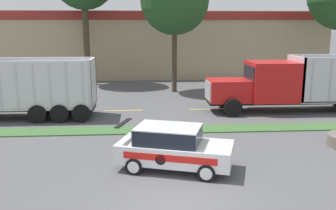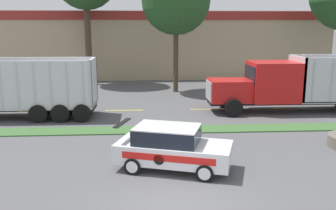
# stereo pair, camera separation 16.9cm
# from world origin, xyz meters

# --- Properties ---
(ground_plane) EXTENTS (600.00, 600.00, 0.00)m
(ground_plane) POSITION_xyz_m (0.00, 0.00, 0.00)
(ground_plane) COLOR #515154
(grass_verge) EXTENTS (120.00, 1.42, 0.06)m
(grass_verge) POSITION_xyz_m (0.00, 7.98, 0.03)
(grass_verge) COLOR #3D6633
(grass_verge) RESTS_ON ground_plane
(centre_line_3) EXTENTS (2.40, 0.14, 0.01)m
(centre_line_3) POSITION_xyz_m (-7.61, 12.69, 0.00)
(centre_line_3) COLOR yellow
(centre_line_3) RESTS_ON ground_plane
(centre_line_4) EXTENTS (2.40, 0.14, 0.01)m
(centre_line_4) POSITION_xyz_m (-2.21, 12.69, 0.00)
(centre_line_4) COLOR yellow
(centre_line_4) RESTS_ON ground_plane
(centre_line_5) EXTENTS (2.40, 0.14, 0.01)m
(centre_line_5) POSITION_xyz_m (3.19, 12.69, 0.00)
(centre_line_5) COLOR yellow
(centre_line_5) RESTS_ON ground_plane
(centre_line_6) EXTENTS (2.40, 0.14, 0.01)m
(centre_line_6) POSITION_xyz_m (8.59, 12.69, 0.00)
(centre_line_6) COLOR yellow
(centre_line_6) RESTS_ON ground_plane
(dump_truck_lead) EXTENTS (12.12, 2.86, 3.58)m
(dump_truck_lead) POSITION_xyz_m (8.10, 11.87, 1.60)
(dump_truck_lead) COLOR black
(dump_truck_lead) RESTS_ON ground_plane
(rally_car) EXTENTS (4.57, 3.03, 1.67)m
(rally_car) POSITION_xyz_m (0.10, 2.72, 0.84)
(rally_car) COLOR white
(rally_car) RESTS_ON ground_plane
(store_building_backdrop) EXTENTS (34.43, 12.10, 6.62)m
(store_building_backdrop) POSITION_xyz_m (0.44, 31.72, 3.31)
(store_building_backdrop) COLOR tan
(store_building_backdrop) RESTS_ON ground_plane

